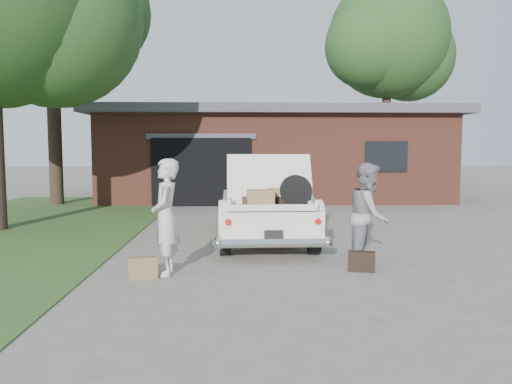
{
  "coord_description": "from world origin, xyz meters",
  "views": [
    {
      "loc": [
        -0.31,
        -8.12,
        1.86
      ],
      "look_at": [
        0.0,
        0.6,
        1.1
      ],
      "focal_mm": 35.0,
      "sensor_mm": 36.0,
      "label": 1
    }
  ],
  "objects": [
    {
      "name": "woman_right",
      "position": [
        1.75,
        -0.4,
        0.82
      ],
      "size": [
        0.86,
        0.97,
        1.64
      ],
      "primitive_type": "imported",
      "rotation": [
        0.0,
        0.0,
        1.21
      ],
      "color": "gray",
      "rests_on": "ground"
    },
    {
      "name": "house",
      "position": [
        0.98,
        11.47,
        1.67
      ],
      "size": [
        12.8,
        7.8,
        3.3
      ],
      "color": "brown",
      "rests_on": "ground"
    },
    {
      "name": "sedan",
      "position": [
        0.21,
        1.97,
        0.67
      ],
      "size": [
        1.85,
        4.57,
        1.76
      ],
      "rotation": [
        0.0,
        0.0,
        0.02
      ],
      "color": "silver",
      "rests_on": "ground"
    },
    {
      "name": "tree_right",
      "position": [
        7.32,
        17.25,
        7.08
      ],
      "size": [
        6.91,
        6.01,
        10.4
      ],
      "color": "#38281E",
      "rests_on": "ground"
    },
    {
      "name": "grass_strip",
      "position": [
        -5.5,
        3.0,
        0.01
      ],
      "size": [
        6.0,
        16.0,
        0.02
      ],
      "primitive_type": "cube",
      "color": "#2D4C1E",
      "rests_on": "ground"
    },
    {
      "name": "woman_left",
      "position": [
        -1.38,
        -0.8,
        0.86
      ],
      "size": [
        0.45,
        0.65,
        1.72
      ],
      "primitive_type": "imported",
      "rotation": [
        0.0,
        0.0,
        -1.51
      ],
      "color": "beige",
      "rests_on": "ground"
    },
    {
      "name": "ground",
      "position": [
        0.0,
        0.0,
        0.0
      ],
      "size": [
        90.0,
        90.0,
        0.0
      ],
      "primitive_type": "plane",
      "color": "gray",
      "rests_on": "ground"
    },
    {
      "name": "suitcase_right",
      "position": [
        1.55,
        -0.75,
        0.16
      ],
      "size": [
        0.42,
        0.22,
        0.31
      ],
      "primitive_type": "cube",
      "rotation": [
        0.0,
        0.0,
        -0.25
      ],
      "color": "black",
      "rests_on": "ground"
    },
    {
      "name": "suitcase_left",
      "position": [
        -1.67,
        -1.06,
        0.16
      ],
      "size": [
        0.43,
        0.21,
        0.32
      ],
      "primitive_type": "cube",
      "rotation": [
        0.0,
        0.0,
        0.22
      ],
      "color": "olive",
      "rests_on": "ground"
    }
  ]
}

